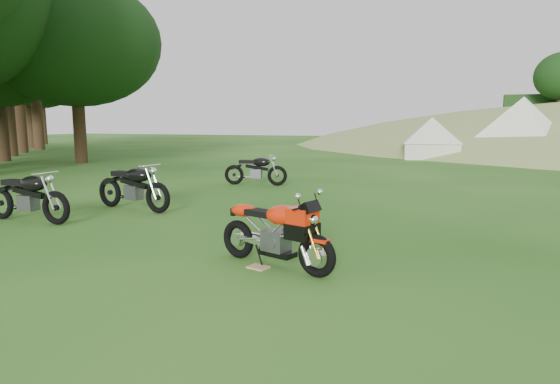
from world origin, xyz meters
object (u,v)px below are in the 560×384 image
at_px(vintage_moto_c, 133,185).
at_px(tent_left, 431,136).
at_px(vintage_moto_a, 27,195).
at_px(vintage_moto_d, 255,169).
at_px(plywood_board, 258,267).
at_px(sport_motorcycle, 275,227).
at_px(tent_mid, 522,130).

height_order(vintage_moto_c, tent_left, tent_left).
xyz_separation_m(vintage_moto_a, vintage_moto_d, (1.87, 6.40, -0.03)).
bearing_deg(plywood_board, vintage_moto_a, 168.77).
bearing_deg(vintage_moto_d, vintage_moto_c, -109.75).
relative_size(vintage_moto_c, tent_left, 0.76).
height_order(sport_motorcycle, tent_mid, tent_mid).
relative_size(plywood_board, tent_mid, 0.07).
bearing_deg(vintage_moto_d, sport_motorcycle, -74.26).
relative_size(vintage_moto_a, tent_mid, 0.58).
bearing_deg(tent_mid, sport_motorcycle, -78.90).
xyz_separation_m(plywood_board, tent_left, (0.93, 20.52, 1.16)).
height_order(vintage_moto_c, vintage_moto_d, vintage_moto_c).
bearing_deg(vintage_moto_d, plywood_board, -75.79).
bearing_deg(sport_motorcycle, vintage_moto_c, 166.57).
xyz_separation_m(plywood_board, vintage_moto_d, (-3.35, 7.43, 0.48)).
bearing_deg(sport_motorcycle, vintage_moto_d, 133.64).
height_order(sport_motorcycle, vintage_moto_c, vintage_moto_c).
distance_m(vintage_moto_a, vintage_moto_c, 2.03).
distance_m(vintage_moto_c, tent_left, 18.49).
bearing_deg(vintage_moto_a, sport_motorcycle, -9.49).
bearing_deg(sport_motorcycle, plywood_board, -126.87).
distance_m(sport_motorcycle, vintage_moto_c, 5.07).
relative_size(vintage_moto_c, vintage_moto_d, 1.09).
bearing_deg(vintage_moto_c, vintage_moto_a, -112.27).
distance_m(plywood_board, tent_left, 20.58).
distance_m(sport_motorcycle, vintage_moto_a, 5.48).
height_order(vintage_moto_a, tent_mid, tent_mid).
distance_m(vintage_moto_a, tent_left, 20.44).
bearing_deg(vintage_moto_a, vintage_moto_c, 58.24).
distance_m(vintage_moto_c, tent_mid, 21.63).
distance_m(plywood_board, vintage_moto_a, 5.35).
xyz_separation_m(tent_left, tent_mid, (4.40, 1.65, 0.32)).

